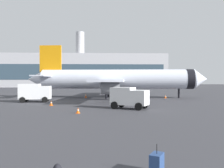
{
  "coord_description": "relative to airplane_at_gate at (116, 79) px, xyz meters",
  "views": [
    {
      "loc": [
        -0.03,
        -3.24,
        3.46
      ],
      "look_at": [
        1.2,
        26.0,
        3.0
      ],
      "focal_mm": 37.79,
      "sensor_mm": 36.0,
      "label": 1
    }
  ],
  "objects": [
    {
      "name": "safety_cone_far",
      "position": [
        -5.32,
        -21.86,
        -3.37
      ],
      "size": [
        0.44,
        0.44,
        0.59
      ],
      "color": "#F2590C",
      "rests_on": "ground"
    },
    {
      "name": "airplane_at_gate",
      "position": [
        0.0,
        0.0,
        0.0
      ],
      "size": [
        35.77,
        32.33,
        10.5
      ],
      "color": "silver",
      "rests_on": "ground"
    },
    {
      "name": "service_truck",
      "position": [
        -13.52,
        -8.67,
        -2.05
      ],
      "size": [
        4.94,
        2.81,
        2.9
      ],
      "color": "white",
      "rests_on": "ground"
    },
    {
      "name": "safety_cone_near",
      "position": [
        -9.77,
        -14.08,
        -3.32
      ],
      "size": [
        0.44,
        0.44,
        0.67
      ],
      "color": "#F2590C",
      "rests_on": "ground"
    },
    {
      "name": "safety_cone_outer",
      "position": [
        -6.05,
        0.41,
        -3.24
      ],
      "size": [
        0.44,
        0.44,
        0.83
      ],
      "color": "#F2590C",
      "rests_on": "ground"
    },
    {
      "name": "cargo_van",
      "position": [
        0.47,
        -18.18,
        -2.21
      ],
      "size": [
        4.82,
        3.95,
        2.6
      ],
      "color": "white",
      "rests_on": "ground"
    },
    {
      "name": "safety_cone_mid",
      "position": [
        9.46,
        -1.54,
        -3.35
      ],
      "size": [
        0.44,
        0.44,
        0.63
      ],
      "color": "#F2590C",
      "rests_on": "ground"
    },
    {
      "name": "rolling_suitcase",
      "position": [
        -0.76,
        -37.99,
        -3.27
      ],
      "size": [
        0.67,
        0.75,
        1.1
      ],
      "color": "navy",
      "rests_on": "ground"
    },
    {
      "name": "terminal_building",
      "position": [
        -18.35,
        77.94,
        4.86
      ],
      "size": [
        96.78,
        18.59,
        28.82
      ],
      "color": "#B2B2B7",
      "rests_on": "ground"
    }
  ]
}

